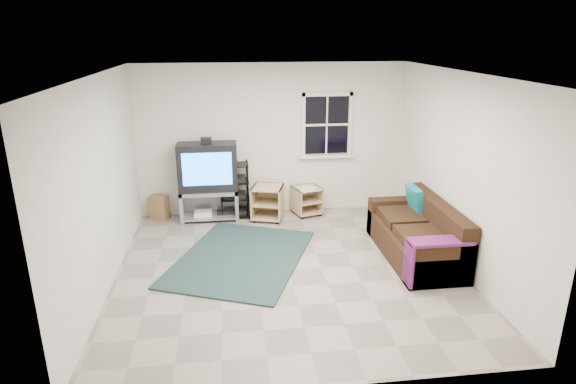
{
  "coord_description": "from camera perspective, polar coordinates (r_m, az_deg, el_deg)",
  "views": [
    {
      "loc": [
        -0.74,
        -5.82,
        3.08
      ],
      "look_at": [
        0.04,
        0.4,
        0.98
      ],
      "focal_mm": 30.0,
      "sensor_mm": 36.0,
      "label": 1
    }
  ],
  "objects": [
    {
      "name": "shag_rug",
      "position": [
        6.96,
        -5.6,
        -7.75
      ],
      "size": [
        2.37,
        2.72,
        0.03
      ],
      "primitive_type": "cube",
      "rotation": [
        0.0,
        0.0,
        -0.38
      ],
      "color": "black",
      "rests_on": "ground"
    },
    {
      "name": "room",
      "position": [
        8.41,
        4.6,
        7.45
      ],
      "size": [
        4.6,
        4.62,
        4.6
      ],
      "color": "gray",
      "rests_on": "ground"
    },
    {
      "name": "tv_unit",
      "position": [
        8.19,
        -9.45,
        1.98
      ],
      "size": [
        0.98,
        0.49,
        1.43
      ],
      "color": "gray",
      "rests_on": "ground"
    },
    {
      "name": "paper_bag",
      "position": [
        8.56,
        -15.02,
        -1.75
      ],
      "size": [
        0.34,
        0.29,
        0.42
      ],
      "primitive_type": "cube",
      "rotation": [
        0.0,
        0.0,
        -0.42
      ],
      "color": "olive",
      "rests_on": "ground"
    },
    {
      "name": "side_table_right",
      "position": [
        8.48,
        2.17,
        -0.75
      ],
      "size": [
        0.56,
        0.56,
        0.52
      ],
      "rotation": [
        0.0,
        0.0,
        0.29
      ],
      "color": "tan",
      "rests_on": "ground"
    },
    {
      "name": "sofa",
      "position": [
        7.13,
        15.14,
        -5.05
      ],
      "size": [
        0.85,
        1.93,
        0.88
      ],
      "color": "black",
      "rests_on": "ground"
    },
    {
      "name": "av_rack",
      "position": [
        8.35,
        -6.33,
        -0.14
      ],
      "size": [
        0.49,
        0.36,
        0.98
      ],
      "color": "black",
      "rests_on": "ground"
    },
    {
      "name": "side_table_left",
      "position": [
        8.26,
        -2.37,
        -1.08
      ],
      "size": [
        0.62,
        0.62,
        0.59
      ],
      "rotation": [
        0.0,
        0.0,
        -0.28
      ],
      "color": "tan",
      "rests_on": "ground"
    }
  ]
}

